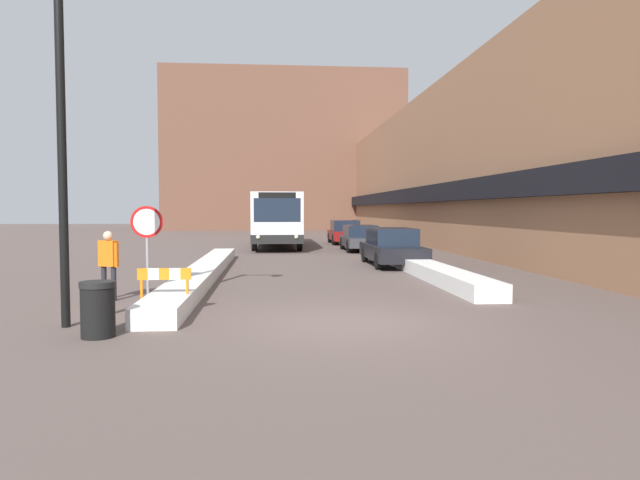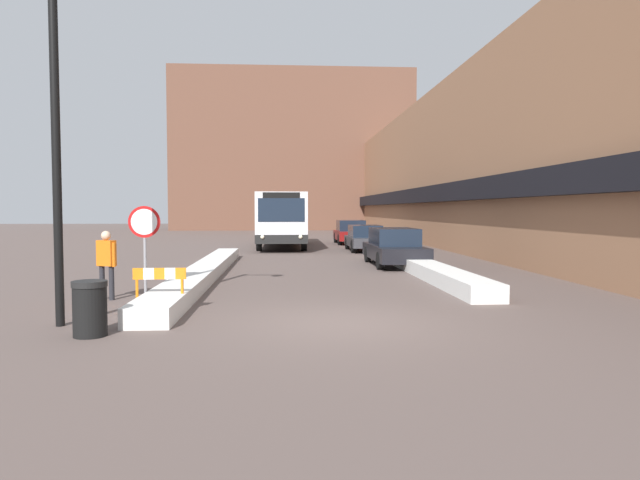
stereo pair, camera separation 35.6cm
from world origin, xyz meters
The scene contains 14 objects.
ground_plane centered at (0.00, 0.00, 0.00)m, with size 160.00×160.00×0.00m, color brown.
building_row_right centered at (9.97, 24.00, 4.56)m, with size 5.50×60.00×9.14m.
building_backdrop_far centered at (0.00, 53.20, 8.57)m, with size 26.00×8.00×17.14m.
snow_bank_left centered at (-3.60, 7.52, 0.20)m, with size 0.90×15.99×0.39m.
snow_bank_right centered at (3.60, 8.49, 0.22)m, with size 0.90×13.23×0.44m.
city_bus centered at (-1.18, 22.57, 1.69)m, with size 2.64×10.64×3.06m.
parked_car_front centered at (3.20, 11.09, 0.73)m, with size 1.85×4.82×1.45m.
parked_car_middle centered at (3.20, 18.95, 0.69)m, with size 1.79×4.22×1.35m.
parked_car_back centered at (3.20, 25.30, 0.75)m, with size 1.90×4.22×1.50m.
stop_sign centered at (-4.43, 3.18, 1.63)m, with size 0.76×0.08×2.25m.
street_lamp centered at (-4.97, 0.05, 4.03)m, with size 1.46×0.36×6.52m.
pedestrian centered at (-5.33, 3.16, 0.99)m, with size 0.49×0.38×1.65m.
trash_bin centered at (-4.40, -0.87, 0.48)m, with size 0.59×0.59×0.95m.
construction_barricade centered at (-3.70, 1.36, 0.67)m, with size 1.10×0.06×0.94m.
Camera 1 is at (-1.46, -10.70, 2.16)m, focal length 32.00 mm.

